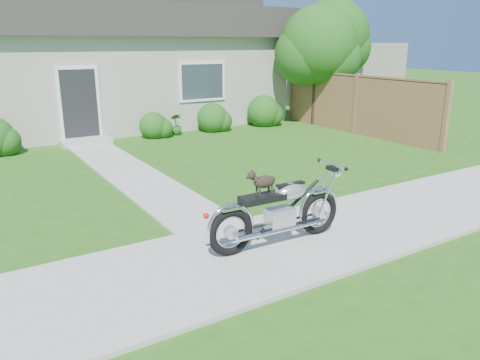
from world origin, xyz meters
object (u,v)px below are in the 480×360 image
(tree_near, at_px, (322,49))
(potted_plant_right, at_px, (176,124))
(fence, at_px, (356,104))
(tree_far, at_px, (336,39))
(house, at_px, (99,62))
(motorcycle_with_dog, at_px, (280,210))

(tree_near, height_order, potted_plant_right, tree_near)
(fence, distance_m, tree_far, 5.68)
(fence, xyz_separation_m, potted_plant_right, (-4.98, 2.80, -0.60))
(tree_far, height_order, potted_plant_right, tree_far)
(fence, bearing_deg, tree_far, 54.91)
(house, height_order, potted_plant_right, house)
(tree_far, bearing_deg, house, 168.56)
(potted_plant_right, bearing_deg, house, 111.01)
(house, xyz_separation_m, tree_near, (6.49, -4.33, 0.45))
(house, distance_m, tree_far, 9.58)
(house, distance_m, tree_near, 7.81)
(house, xyz_separation_m, motorcycle_with_dog, (-0.97, -11.99, -1.61))
(tree_near, distance_m, motorcycle_with_dog, 10.89)
(house, xyz_separation_m, potted_plant_right, (1.32, -3.44, -1.82))
(fence, relative_size, motorcycle_with_dog, 2.98)
(tree_far, xyz_separation_m, motorcycle_with_dog, (-10.33, -10.09, -2.41))
(fence, height_order, tree_far, tree_far)
(house, height_order, tree_far, tree_far)
(tree_near, distance_m, tree_far, 3.78)
(motorcycle_with_dog, bearing_deg, tree_far, 46.51)
(potted_plant_right, bearing_deg, motorcycle_with_dog, -105.00)
(house, relative_size, tree_far, 2.74)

